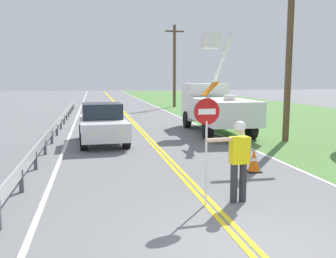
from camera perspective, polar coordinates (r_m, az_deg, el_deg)
The scene contains 14 objects.
ground_plane at distance 6.31m, azimuth 13.21°, elevation -18.13°, with size 160.00×160.00×0.00m, color slate.
grass_verge_right at distance 28.91m, azimuth 17.56°, elevation 2.05°, with size 16.00×110.00×0.01m, color #517F3D.
centerline_yellow_left at distance 25.38m, azimuth -6.18°, elevation 1.62°, with size 0.11×110.00×0.01m, color yellow.
centerline_yellow_right at distance 25.40m, azimuth -5.78°, elevation 1.63°, with size 0.11×110.00×0.01m, color yellow.
edge_line_right at distance 25.99m, azimuth 1.95°, elevation 1.80°, with size 0.12×110.00×0.01m, color silver.
edge_line_left at distance 25.30m, azimuth -14.12°, elevation 1.40°, with size 0.12×110.00×0.01m, color silver.
flagger_worker at distance 8.25m, azimuth 10.92°, elevation -4.15°, with size 1.09×0.27×1.83m.
stop_sign_paddle at distance 7.82m, azimuth 6.01°, elevation 0.22°, with size 0.56×0.04×2.33m.
utility_bucket_truck at distance 19.10m, azimuth 7.14°, elevation 3.77°, with size 2.88×6.88×5.11m.
oncoming_sedan_nearest at distance 15.76m, azimuth -10.15°, elevation 0.77°, with size 2.07×4.18×1.70m.
utility_pole_near at distance 16.94m, azimuth 18.34°, elevation 12.09°, with size 1.80×0.28×7.86m.
utility_pole_mid at distance 35.80m, azimuth 1.01°, elevation 9.98°, with size 1.80×0.28×7.79m.
traffic_cone_lead at distance 11.15m, azimuth 13.19°, elevation -4.82°, with size 0.40×0.40×0.70m.
guardrail_left_shoulder at distance 19.65m, azimuth -16.62°, elevation 1.03°, with size 0.10×32.00×0.71m.
Camera 1 is at (-2.45, -5.12, 2.74)m, focal length 39.23 mm.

